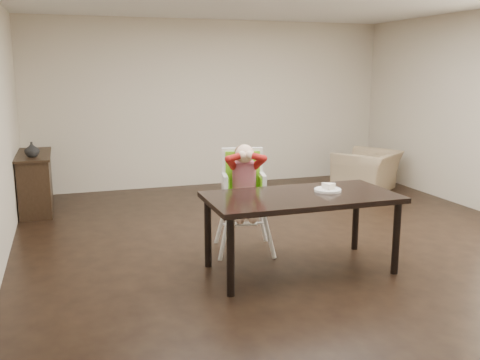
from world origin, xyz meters
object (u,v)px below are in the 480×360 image
object	(u,v)px
dining_table	(301,203)
armchair	(367,164)
sideboard	(36,182)
high_chair	(244,176)

from	to	relation	value
dining_table	armchair	world-z (taller)	armchair
sideboard	dining_table	bearing A→B (deg)	-52.06
dining_table	armchair	size ratio (longest dim) A/B	1.85
dining_table	high_chair	distance (m)	0.82
dining_table	armchair	bearing A→B (deg)	48.91
armchair	high_chair	bearing A→B (deg)	1.17
dining_table	high_chair	bearing A→B (deg)	113.79
sideboard	armchair	bearing A→B (deg)	-4.25
armchair	sideboard	size ratio (longest dim) A/B	0.77
high_chair	sideboard	world-z (taller)	high_chair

